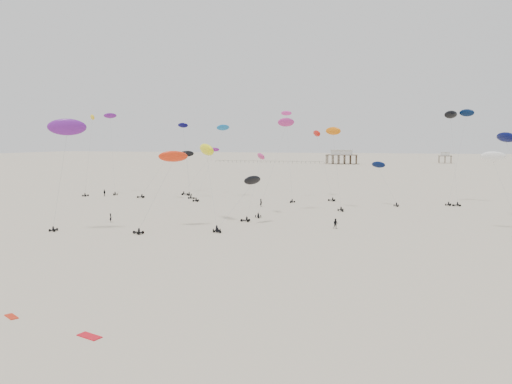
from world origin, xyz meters
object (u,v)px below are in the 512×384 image
(pavilion_small, at_px, (445,158))
(rig_9, at_px, (500,177))
(spectator_0, at_px, (111,222))
(rig_4, at_px, (111,135))
(pavilion_main, at_px, (342,158))
(rig_0, at_px, (187,163))

(pavilion_small, relative_size, rig_9, 0.58)
(pavilion_small, bearing_deg, spectator_0, -107.26)
(rig_9, distance_m, spectator_0, 73.49)
(rig_4, relative_size, rig_9, 1.66)
(pavilion_small, distance_m, rig_4, 268.80)
(pavilion_main, xyz_separation_m, spectator_0, (-20.31, -260.58, -4.22))
(pavilion_small, height_order, rig_9, rig_9)
(pavilion_small, bearing_deg, rig_4, -116.67)
(rig_0, height_order, rig_4, rig_4)
(spectator_0, bearing_deg, pavilion_main, -42.03)
(spectator_0, bearing_deg, pavilion_small, -54.83)
(pavilion_main, relative_size, rig_9, 1.36)
(rig_9, bearing_deg, rig_0, 57.08)
(pavilion_main, height_order, pavilion_small, pavilion_main)
(rig_0, relative_size, spectator_0, 7.97)
(pavilion_small, xyz_separation_m, rig_0, (-97.96, -233.56, 5.56))
(pavilion_small, relative_size, rig_0, 0.55)
(pavilion_main, height_order, rig_0, rig_0)
(rig_0, xyz_separation_m, rig_4, (-22.51, -6.31, 8.79))
(pavilion_small, xyz_separation_m, spectator_0, (-90.31, -290.58, -3.49))
(rig_0, distance_m, rig_4, 24.97)
(rig_4, bearing_deg, spectator_0, 104.96)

